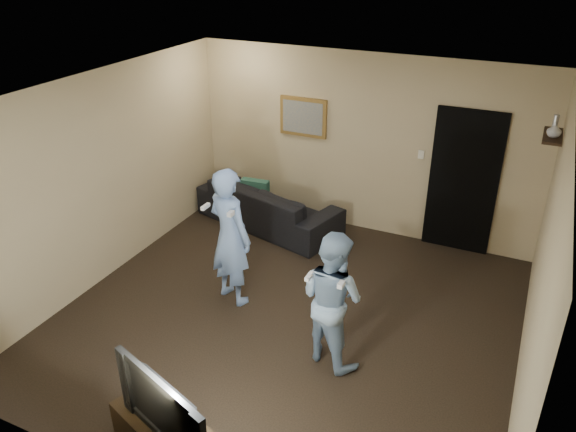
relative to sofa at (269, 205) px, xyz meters
The scene contains 18 objects.
ground 2.36m from the sofa, 57.98° to the right, with size 5.00×5.00×0.00m, color black.
ceiling 3.26m from the sofa, 57.98° to the right, with size 5.00×5.00×0.04m, color silver.
wall_back 1.66m from the sofa, 22.60° to the left, with size 5.00×0.04×2.60m, color tan.
wall_front 4.75m from the sofa, 74.53° to the right, with size 5.00×0.04×2.60m, color tan.
wall_left 2.54m from the sofa, 122.41° to the right, with size 0.04×5.00×2.60m, color tan.
wall_right 4.34m from the sofa, 27.94° to the right, with size 0.04×5.00×2.60m, color tan.
sofa is the anchor object (origin of this frame).
throw_pillow 0.27m from the sofa, behind, with size 0.43×0.14×0.43m, color #17473B.
painting_frame 1.41m from the sofa, 55.27° to the left, with size 0.72×0.05×0.57m, color olive.
painting_canvas 1.40m from the sofa, 53.74° to the left, with size 0.62×0.01×0.47m, color slate.
doorway 2.82m from the sofa, 10.25° to the left, with size 0.90×0.06×2.00m, color black.
light_switch 2.36m from the sofa, 13.23° to the left, with size 0.08×0.02×0.12m, color silver.
wall_shelf 4.00m from the sofa, ahead, with size 0.20×0.60×0.03m, color black.
shelf_vase 4.04m from the sofa, ahead, with size 0.15×0.15×0.16m, color silver.
shelf_figurine 4.04m from the sofa, ahead, with size 0.06×0.06×0.18m, color silver.
television 4.52m from the sofa, 72.51° to the right, with size 1.07×0.14×0.62m, color black.
wii_player_left 2.03m from the sofa, 76.18° to the right, with size 0.72×0.59×1.70m.
wii_player_right 3.11m from the sofa, 51.32° to the right, with size 0.87×0.79×1.48m.
Camera 1 is at (2.23, -4.79, 3.99)m, focal length 35.00 mm.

